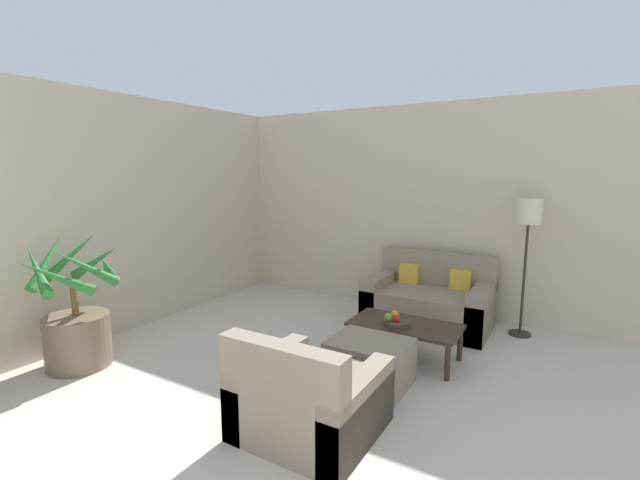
% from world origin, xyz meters
% --- Properties ---
extents(wall_back, '(8.44, 0.06, 2.70)m').
position_xyz_m(wall_back, '(0.00, 6.66, 1.35)').
color(wall_back, beige).
rests_on(wall_back, ground_plane).
extents(wall_left, '(0.06, 8.23, 2.70)m').
position_xyz_m(wall_left, '(-3.45, 3.31, 1.35)').
color(wall_left, beige).
rests_on(wall_left, ground_plane).
extents(potted_palm, '(0.83, 0.92, 1.28)m').
position_xyz_m(potted_palm, '(-2.98, 3.30, 0.41)').
color(potted_palm, brown).
rests_on(potted_palm, ground_plane).
extents(sofa_loveseat, '(1.42, 0.88, 0.84)m').
position_xyz_m(sofa_loveseat, '(-0.44, 6.11, 0.28)').
color(sofa_loveseat, gray).
rests_on(sofa_loveseat, ground_plane).
extents(floor_lamp, '(0.27, 0.27, 1.55)m').
position_xyz_m(floor_lamp, '(0.56, 6.32, 1.29)').
color(floor_lamp, '#2D2823').
rests_on(floor_lamp, ground_plane).
extents(coffee_table, '(1.05, 0.56, 0.36)m').
position_xyz_m(coffee_table, '(-0.36, 5.03, 0.32)').
color(coffee_table, '#38281E').
rests_on(coffee_table, ground_plane).
extents(fruit_bowl, '(0.26, 0.26, 0.04)m').
position_xyz_m(fruit_bowl, '(-0.42, 4.95, 0.38)').
color(fruit_bowl, '#42382D').
rests_on(fruit_bowl, coffee_table).
extents(apple_red, '(0.06, 0.06, 0.06)m').
position_xyz_m(apple_red, '(-0.41, 4.93, 0.44)').
color(apple_red, red).
rests_on(apple_red, fruit_bowl).
extents(apple_green, '(0.08, 0.08, 0.08)m').
position_xyz_m(apple_green, '(-0.49, 4.91, 0.44)').
color(apple_green, olive).
rests_on(apple_green, fruit_bowl).
extents(orange_fruit, '(0.08, 0.08, 0.08)m').
position_xyz_m(orange_fruit, '(-0.46, 5.02, 0.45)').
color(orange_fruit, orange).
rests_on(orange_fruit, fruit_bowl).
extents(armchair, '(0.91, 0.87, 0.77)m').
position_xyz_m(armchair, '(-0.52, 3.52, 0.25)').
color(armchair, gray).
rests_on(armchair, ground_plane).
extents(ottoman, '(0.67, 0.54, 0.39)m').
position_xyz_m(ottoman, '(-0.45, 4.40, 0.20)').
color(ottoman, gray).
rests_on(ottoman, ground_plane).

